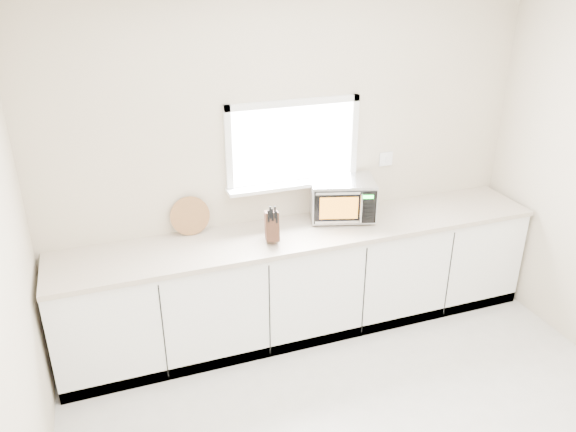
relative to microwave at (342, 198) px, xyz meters
name	(u,v)px	position (x,y,z in m)	size (l,w,h in m)	color
back_wall	(292,165)	(-0.37, 0.17, 0.27)	(4.00, 0.17, 2.70)	beige
cabinets	(304,282)	(-0.37, -0.13, -0.65)	(3.92, 0.60, 0.88)	white
countertop	(305,233)	(-0.37, -0.14, -0.19)	(3.92, 0.64, 0.04)	beige
microwave	(342,198)	(0.00, 0.00, 0.00)	(0.61, 0.53, 0.33)	black
knife_block	(272,225)	(-0.68, -0.22, -0.04)	(0.14, 0.23, 0.30)	#4C261B
cutting_board	(190,216)	(-1.23, 0.11, -0.02)	(0.30, 0.30, 0.02)	#926138
coffee_grinder	(368,199)	(0.27, 0.04, -0.07)	(0.13, 0.13, 0.21)	#B3B6BB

